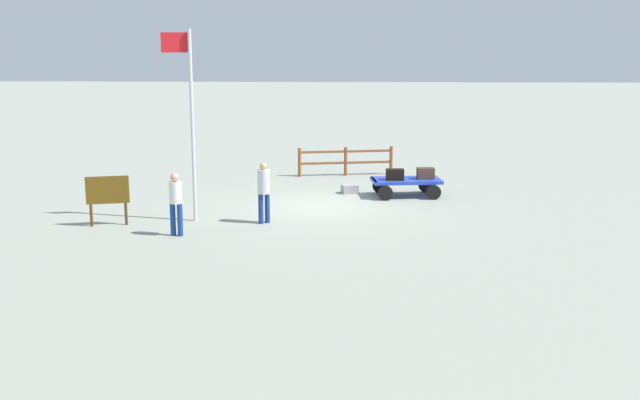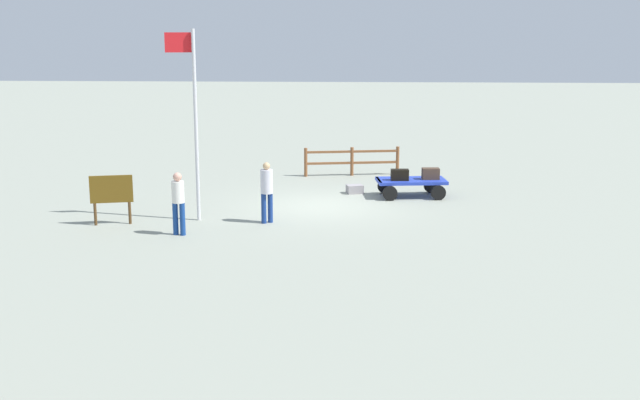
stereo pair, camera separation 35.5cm
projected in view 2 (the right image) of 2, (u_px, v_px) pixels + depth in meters
name	position (u px, v px, depth m)	size (l,w,h in m)	color
ground_plane	(324.00, 206.00, 23.89)	(120.00, 120.00, 0.00)	gray
luggage_cart	(410.00, 183.00, 25.16)	(2.30, 1.49, 0.57)	#243CB7
suitcase_olive	(400.00, 175.00, 24.93)	(0.57, 0.34, 0.35)	black
suitcase_dark	(431.00, 174.00, 25.11)	(0.57, 0.37, 0.36)	#463427
suitcase_grey	(355.00, 189.00, 25.75)	(0.60, 0.52, 0.28)	gray
worker_lead	(267.00, 188.00, 21.59)	(0.47, 0.47, 1.69)	navy
worker_trailing	(178.00, 199.00, 20.30)	(0.39, 0.39, 1.65)	navy
flagpole	(193.00, 112.00, 21.49)	(0.81, 0.18, 5.26)	silver
signboard	(111.00, 192.00, 21.42)	(1.13, 0.33, 1.37)	#4C3319
wooden_fence	(352.00, 159.00, 28.84)	(3.48, 0.70, 1.05)	brown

